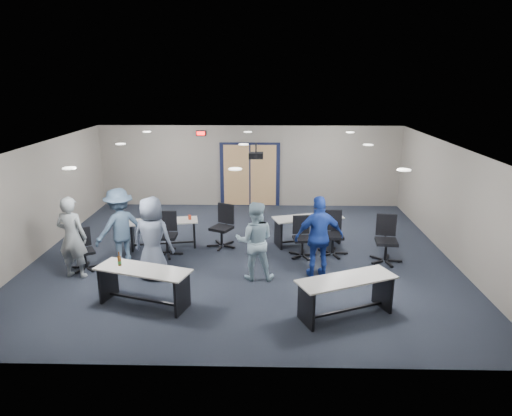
{
  "coord_description": "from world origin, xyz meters",
  "views": [
    {
      "loc": [
        0.57,
        -10.5,
        4.29
      ],
      "look_at": [
        0.32,
        -0.3,
        1.3
      ],
      "focal_mm": 32.0,
      "sensor_mm": 36.0,
      "label": 1
    }
  ],
  "objects_px": {
    "chair_loose_right": "(387,240)",
    "person_gray": "(72,237)",
    "table_back_right": "(308,225)",
    "chair_back_c": "(303,237)",
    "table_front_right": "(346,290)",
    "person_plaid": "(152,238)",
    "person_back": "(120,227)",
    "table_front_left": "(143,280)",
    "person_navy": "(319,237)",
    "chair_back_d": "(333,234)",
    "person_lightblue": "(255,241)",
    "table_back_left": "(164,229)",
    "chair_back_a": "(167,235)",
    "chair_back_b": "(221,227)",
    "chair_loose_left": "(84,250)"
  },
  "relations": [
    {
      "from": "chair_back_c",
      "to": "chair_back_b",
      "type": "bearing_deg",
      "value": 156.15
    },
    {
      "from": "chair_back_a",
      "to": "chair_back_d",
      "type": "xyz_separation_m",
      "value": [
        4.08,
        0.12,
        0.01
      ]
    },
    {
      "from": "table_back_right",
      "to": "chair_back_a",
      "type": "xyz_separation_m",
      "value": [
        -3.52,
        -0.89,
        0.04
      ]
    },
    {
      "from": "table_back_left",
      "to": "person_navy",
      "type": "distance_m",
      "value": 4.17
    },
    {
      "from": "table_front_right",
      "to": "table_back_left",
      "type": "xyz_separation_m",
      "value": [
        -4.1,
        3.42,
        -0.02
      ]
    },
    {
      "from": "person_lightblue",
      "to": "person_back",
      "type": "distance_m",
      "value": 3.21
    },
    {
      "from": "chair_back_b",
      "to": "person_back",
      "type": "distance_m",
      "value": 2.54
    },
    {
      "from": "table_front_left",
      "to": "person_navy",
      "type": "height_order",
      "value": "person_navy"
    },
    {
      "from": "table_front_right",
      "to": "person_gray",
      "type": "bearing_deg",
      "value": 141.0
    },
    {
      "from": "person_gray",
      "to": "table_front_left",
      "type": "bearing_deg",
      "value": 154.78
    },
    {
      "from": "chair_back_c",
      "to": "chair_loose_left",
      "type": "bearing_deg",
      "value": -177.2
    },
    {
      "from": "table_front_right",
      "to": "chair_loose_left",
      "type": "bearing_deg",
      "value": 137.11
    },
    {
      "from": "chair_loose_right",
      "to": "person_gray",
      "type": "height_order",
      "value": "person_gray"
    },
    {
      "from": "table_front_right",
      "to": "person_plaid",
      "type": "height_order",
      "value": "person_plaid"
    },
    {
      "from": "table_back_left",
      "to": "chair_back_d",
      "type": "relative_size",
      "value": 1.68
    },
    {
      "from": "person_plaid",
      "to": "person_lightblue",
      "type": "height_order",
      "value": "person_plaid"
    },
    {
      "from": "chair_loose_left",
      "to": "table_front_left",
      "type": "bearing_deg",
      "value": -74.04
    },
    {
      "from": "chair_loose_left",
      "to": "chair_back_a",
      "type": "bearing_deg",
      "value": -3.81
    },
    {
      "from": "table_front_left",
      "to": "table_back_right",
      "type": "xyz_separation_m",
      "value": [
        3.43,
        3.41,
        -0.02
      ]
    },
    {
      "from": "chair_back_d",
      "to": "person_plaid",
      "type": "xyz_separation_m",
      "value": [
        -4.08,
        -1.42,
        0.37
      ]
    },
    {
      "from": "chair_back_b",
      "to": "chair_loose_right",
      "type": "bearing_deg",
      "value": 13.78
    },
    {
      "from": "chair_loose_right",
      "to": "person_plaid",
      "type": "xyz_separation_m",
      "value": [
        -5.27,
        -0.99,
        0.35
      ]
    },
    {
      "from": "table_back_right",
      "to": "chair_back_c",
      "type": "bearing_deg",
      "value": -119.01
    },
    {
      "from": "chair_back_d",
      "to": "person_navy",
      "type": "bearing_deg",
      "value": -111.34
    },
    {
      "from": "table_front_left",
      "to": "chair_back_c",
      "type": "xyz_separation_m",
      "value": [
        3.23,
        2.52,
        -0.02
      ]
    },
    {
      "from": "chair_back_d",
      "to": "person_back",
      "type": "xyz_separation_m",
      "value": [
        -5.02,
        -0.7,
        0.37
      ]
    },
    {
      "from": "chair_back_a",
      "to": "person_lightblue",
      "type": "xyz_separation_m",
      "value": [
        2.19,
        -1.28,
        0.33
      ]
    },
    {
      "from": "person_gray",
      "to": "person_navy",
      "type": "relative_size",
      "value": 1.0
    },
    {
      "from": "table_back_right",
      "to": "person_lightblue",
      "type": "height_order",
      "value": "person_lightblue"
    },
    {
      "from": "person_lightblue",
      "to": "table_back_left",
      "type": "bearing_deg",
      "value": -37.54
    },
    {
      "from": "person_gray",
      "to": "person_navy",
      "type": "distance_m",
      "value": 5.34
    },
    {
      "from": "table_front_left",
      "to": "person_lightblue",
      "type": "relative_size",
      "value": 1.12
    },
    {
      "from": "chair_back_c",
      "to": "chair_back_d",
      "type": "relative_size",
      "value": 0.91
    },
    {
      "from": "chair_back_b",
      "to": "person_navy",
      "type": "relative_size",
      "value": 0.6
    },
    {
      "from": "table_back_right",
      "to": "person_plaid",
      "type": "distance_m",
      "value": 4.17
    },
    {
      "from": "chair_loose_right",
      "to": "person_lightblue",
      "type": "xyz_separation_m",
      "value": [
        -3.07,
        -0.97,
        0.31
      ]
    },
    {
      "from": "chair_back_b",
      "to": "chair_loose_left",
      "type": "distance_m",
      "value": 3.33
    },
    {
      "from": "table_front_left",
      "to": "chair_loose_right",
      "type": "relative_size",
      "value": 1.73
    },
    {
      "from": "table_back_right",
      "to": "person_back",
      "type": "height_order",
      "value": "person_back"
    },
    {
      "from": "chair_back_c",
      "to": "chair_back_d",
      "type": "height_order",
      "value": "chair_back_d"
    },
    {
      "from": "chair_back_c",
      "to": "chair_loose_left",
      "type": "distance_m",
      "value": 5.09
    },
    {
      "from": "table_front_right",
      "to": "chair_loose_left",
      "type": "height_order",
      "value": "chair_loose_left"
    },
    {
      "from": "table_back_left",
      "to": "chair_back_b",
      "type": "relative_size",
      "value": 1.66
    },
    {
      "from": "chair_loose_left",
      "to": "person_navy",
      "type": "height_order",
      "value": "person_navy"
    },
    {
      "from": "table_back_left",
      "to": "person_lightblue",
      "type": "bearing_deg",
      "value": -48.18
    },
    {
      "from": "chair_loose_left",
      "to": "person_lightblue",
      "type": "height_order",
      "value": "person_lightblue"
    },
    {
      "from": "chair_back_c",
      "to": "person_lightblue",
      "type": "bearing_deg",
      "value": -138.67
    },
    {
      "from": "person_back",
      "to": "person_plaid",
      "type": "bearing_deg",
      "value": 97.6
    },
    {
      "from": "table_back_left",
      "to": "person_back",
      "type": "bearing_deg",
      "value": -133.57
    },
    {
      "from": "chair_back_b",
      "to": "chair_loose_left",
      "type": "bearing_deg",
      "value": -126.74
    }
  ]
}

